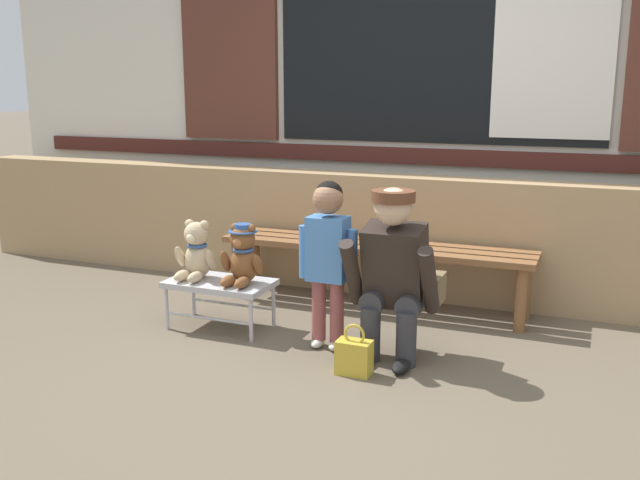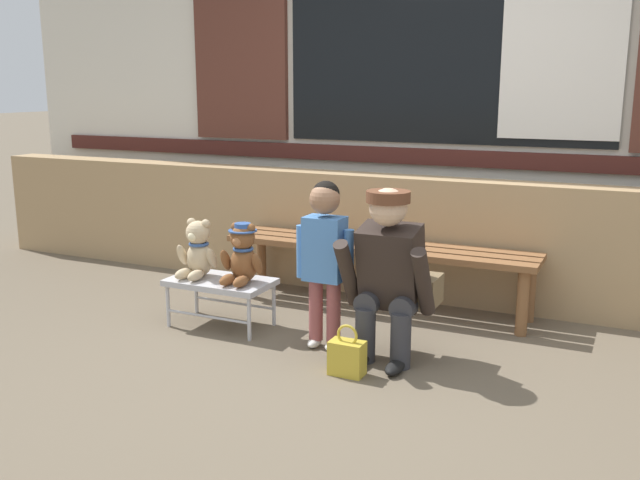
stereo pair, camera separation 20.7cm
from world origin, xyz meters
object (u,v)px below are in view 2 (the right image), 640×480
at_px(wooden_bench_long, 378,254).
at_px(child_standing, 325,246).
at_px(teddy_bear_with_hat, 242,255).
at_px(adult_crouching, 391,274).
at_px(small_display_bench, 220,285).
at_px(handbag_on_ground, 347,357).
at_px(teddy_bear_plain, 198,251).

relative_size(wooden_bench_long, child_standing, 2.19).
distance_m(teddy_bear_with_hat, child_standing, 0.59).
bearing_deg(child_standing, wooden_bench_long, 89.11).
bearing_deg(adult_crouching, teddy_bear_with_hat, 175.52).
height_order(child_standing, adult_crouching, child_standing).
height_order(wooden_bench_long, adult_crouching, adult_crouching).
distance_m(wooden_bench_long, adult_crouching, 0.92).
xyz_separation_m(wooden_bench_long, adult_crouching, (0.38, -0.83, 0.11)).
xyz_separation_m(small_display_bench, handbag_on_ground, (1.00, -0.36, -0.17)).
height_order(adult_crouching, handbag_on_ground, adult_crouching).
relative_size(teddy_bear_plain, teddy_bear_with_hat, 1.00).
bearing_deg(adult_crouching, handbag_on_ground, -113.84).
bearing_deg(adult_crouching, child_standing, 178.30).
distance_m(small_display_bench, handbag_on_ground, 1.08).
bearing_deg(wooden_bench_long, teddy_bear_plain, -140.35).
bearing_deg(teddy_bear_plain, teddy_bear_with_hat, 0.13).
distance_m(teddy_bear_plain, handbag_on_ground, 1.27).
distance_m(wooden_bench_long, teddy_bear_plain, 1.18).
relative_size(small_display_bench, teddy_bear_with_hat, 1.76).
xyz_separation_m(small_display_bench, child_standing, (0.74, -0.06, 0.33)).
bearing_deg(adult_crouching, small_display_bench, 176.26).
height_order(wooden_bench_long, teddy_bear_plain, teddy_bear_plain).
relative_size(teddy_bear_plain, handbag_on_ground, 1.34).
bearing_deg(child_standing, adult_crouching, -1.70).
bearing_deg(small_display_bench, handbag_on_ground, -19.99).
height_order(small_display_bench, adult_crouching, adult_crouching).
bearing_deg(wooden_bench_long, adult_crouching, -65.26).
xyz_separation_m(teddy_bear_with_hat, child_standing, (0.58, -0.06, 0.12)).
bearing_deg(wooden_bench_long, child_standing, -90.89).
height_order(wooden_bench_long, handbag_on_ground, wooden_bench_long).
bearing_deg(handbag_on_ground, teddy_bear_with_hat, 156.47).
xyz_separation_m(adult_crouching, handbag_on_ground, (-0.13, -0.29, -0.38)).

